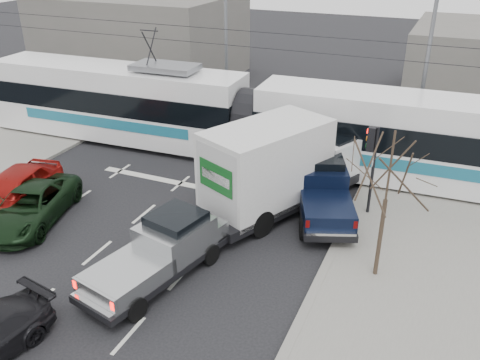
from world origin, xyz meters
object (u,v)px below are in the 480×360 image
at_px(green_car, 30,205).
at_px(navy_pickup, 323,189).
at_px(red_car, 14,191).
at_px(silver_pickup, 163,249).
at_px(tram, 250,119).
at_px(traffic_signal, 372,152).
at_px(street_lamp_near, 424,52).
at_px(box_truck, 278,167).
at_px(street_lamp_far, 223,29).
at_px(bare_tree, 389,174).

bearing_deg(green_car, navy_pickup, 11.28).
bearing_deg(red_car, silver_pickup, -20.53).
bearing_deg(tram, navy_pickup, -41.72).
distance_m(traffic_signal, silver_pickup, 8.67).
relative_size(street_lamp_near, green_car, 1.79).
height_order(tram, navy_pickup, tram).
bearing_deg(box_truck, green_car, -125.35).
relative_size(street_lamp_near, street_lamp_far, 1.00).
height_order(bare_tree, traffic_signal, bare_tree).
bearing_deg(street_lamp_far, street_lamp_near, -9.87).
bearing_deg(bare_tree, box_truck, 145.43).
bearing_deg(navy_pickup, green_car, -174.70).
height_order(bare_tree, green_car, bare_tree).
distance_m(box_truck, navy_pickup, 1.98).
relative_size(silver_pickup, navy_pickup, 1.04).
xyz_separation_m(street_lamp_far, tram, (4.28, -6.16, -3.00)).
distance_m(bare_tree, red_car, 14.63).
bearing_deg(traffic_signal, bare_tree, -74.24).
height_order(street_lamp_near, red_car, street_lamp_near).
relative_size(silver_pickup, green_car, 1.13).
relative_size(green_car, red_car, 1.02).
xyz_separation_m(bare_tree, red_car, (-14.28, -1.22, -2.95)).
bearing_deg(tram, traffic_signal, -30.16).
relative_size(street_lamp_far, red_car, 1.82).
bearing_deg(red_car, box_truck, 13.76).
distance_m(street_lamp_far, red_car, 15.53).
height_order(street_lamp_near, navy_pickup, street_lamp_near).
height_order(box_truck, red_car, box_truck).
relative_size(traffic_signal, navy_pickup, 0.66).
bearing_deg(street_lamp_near, green_car, -133.94).
distance_m(traffic_signal, tram, 7.23).
bearing_deg(box_truck, street_lamp_near, 87.76).
distance_m(green_car, red_car, 1.37).
height_order(street_lamp_far, red_car, street_lamp_far).
bearing_deg(green_car, street_lamp_near, 30.57).
distance_m(traffic_signal, red_car, 14.27).
height_order(bare_tree, street_lamp_near, street_lamp_near).
distance_m(bare_tree, silver_pickup, 7.51).
bearing_deg(silver_pickup, street_lamp_far, 120.95).
relative_size(street_lamp_near, navy_pickup, 1.64).
bearing_deg(street_lamp_near, traffic_signal, -96.41).
xyz_separation_m(bare_tree, tram, (-7.51, 7.34, -1.68)).
height_order(street_lamp_far, box_truck, street_lamp_far).
xyz_separation_m(traffic_signal, silver_pickup, (-5.32, -6.61, -1.76)).
relative_size(bare_tree, tram, 0.17).
relative_size(tram, navy_pickup, 5.32).
relative_size(bare_tree, box_truck, 0.64).
height_order(traffic_signal, street_lamp_far, street_lamp_far).
height_order(street_lamp_far, green_car, street_lamp_far).
bearing_deg(silver_pickup, red_car, -177.48).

